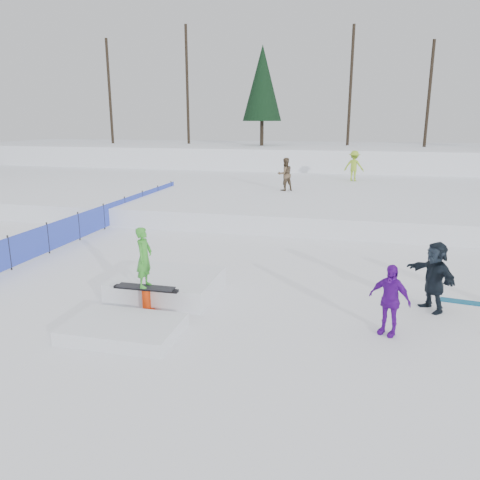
% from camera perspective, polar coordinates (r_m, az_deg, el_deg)
% --- Properties ---
extents(ground, '(120.00, 120.00, 0.00)m').
position_cam_1_polar(ground, '(12.25, -4.50, -7.13)').
color(ground, white).
extents(snow_berm, '(60.00, 14.00, 2.40)m').
position_cam_1_polar(snow_berm, '(41.11, 8.60, 9.69)').
color(snow_berm, white).
rests_on(snow_berm, ground).
extents(snow_midrise, '(50.00, 18.00, 0.80)m').
position_cam_1_polar(snow_midrise, '(27.36, 5.88, 5.76)').
color(snow_midrise, white).
rests_on(snow_midrise, ground).
extents(safety_fence, '(0.05, 16.00, 1.10)m').
position_cam_1_polar(safety_fence, '(20.51, -16.25, 2.77)').
color(safety_fence, blue).
rests_on(safety_fence, ground).
extents(treeline, '(40.24, 4.22, 10.50)m').
position_cam_1_polar(treeline, '(39.29, 18.20, 18.07)').
color(treeline, black).
rests_on(treeline, snow_berm).
extents(walker_olive, '(1.08, 1.03, 1.75)m').
position_cam_1_polar(walker_olive, '(25.33, 5.51, 7.98)').
color(walker_olive, brown).
rests_on(walker_olive, snow_midrise).
extents(walker_ygreen, '(1.34, 0.96, 1.86)m').
position_cam_1_polar(walker_ygreen, '(30.08, 13.73, 8.77)').
color(walker_ygreen, '#94C12C').
rests_on(walker_ygreen, snow_midrise).
extents(spectator_purple, '(0.99, 0.77, 1.57)m').
position_cam_1_polar(spectator_purple, '(10.51, 17.76, -6.95)').
color(spectator_purple, '#620FA3').
rests_on(spectator_purple, ground).
extents(spectator_dark, '(1.25, 1.63, 1.72)m').
position_cam_1_polar(spectator_dark, '(12.16, 22.61, -4.12)').
color(spectator_dark, black).
rests_on(spectator_dark, ground).
extents(loose_board_teal, '(1.43, 0.48, 0.03)m').
position_cam_1_polar(loose_board_teal, '(13.25, 26.28, -6.89)').
color(loose_board_teal, '#11557B').
rests_on(loose_board_teal, ground).
extents(jib_rail_feature, '(2.60, 4.40, 2.11)m').
position_cam_1_polar(jib_rail_feature, '(11.91, -10.17, -6.39)').
color(jib_rail_feature, white).
rests_on(jib_rail_feature, ground).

